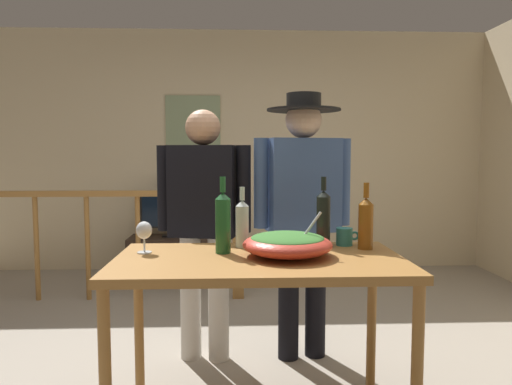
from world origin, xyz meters
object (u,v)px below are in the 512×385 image
stair_railing (135,230)px  wine_bottle_dark (323,217)px  serving_table (259,276)px  flat_screen_tv (171,211)px  wine_glass (144,232)px  wine_bottle_clear (242,223)px  salad_bowl (287,243)px  person_standing_right (303,201)px  wine_bottle_green (223,221)px  framed_picture (193,127)px  mug_teal (345,237)px  wine_bottle_amber (366,222)px  tv_console (172,256)px  person_standing_left (204,214)px

stair_railing → wine_bottle_dark: bearing=-52.9°
serving_table → flat_screen_tv: bearing=105.8°
wine_glass → wine_bottle_clear: wine_bottle_clear is taller
stair_railing → wine_bottle_clear: size_ratio=8.85×
salad_bowl → person_standing_right: size_ratio=0.25×
wine_bottle_clear → stair_railing: bearing=117.6°
wine_bottle_green → wine_bottle_clear: size_ratio=1.19×
wine_bottle_dark → framed_picture: bearing=107.8°
wine_bottle_green → mug_teal: (0.63, 0.17, -0.11)m
wine_glass → wine_bottle_dark: bearing=7.8°
wine_bottle_amber → flat_screen_tv: bearing=117.0°
salad_bowl → serving_table: bearing=-171.6°
flat_screen_tv → serving_table: 2.90m
person_standing_right → salad_bowl: bearing=65.8°
framed_picture → wine_glass: (0.03, -3.00, -0.66)m
tv_console → person_standing_right: (1.10, -2.07, 0.79)m
wine_bottle_green → mug_teal: bearing=14.6°
framed_picture → person_standing_left: size_ratio=0.44×
wine_bottle_amber → mug_teal: 0.16m
framed_picture → wine_bottle_amber: bearing=-69.1°
wine_bottle_clear → person_standing_left: bearing=114.4°
serving_table → mug_teal: (0.46, 0.27, 0.13)m
serving_table → wine_bottle_green: 0.31m
wine_glass → stair_railing: bearing=103.3°
framed_picture → wine_bottle_clear: 2.98m
wine_bottle_amber → person_standing_left: 1.04m
wine_glass → person_standing_left: person_standing_left is taller
person_standing_left → tv_console: bearing=-66.2°
stair_railing → serving_table: (1.00, -2.02, 0.11)m
wine_bottle_green → mug_teal: wine_bottle_green is taller
stair_railing → wine_bottle_clear: wine_bottle_clear is taller
wine_glass → wine_bottle_dark: wine_bottle_dark is taller
wine_bottle_amber → wine_bottle_green: bearing=-174.6°
stair_railing → salad_bowl: salad_bowl is taller
wine_bottle_amber → person_standing_right: (-0.24, 0.59, 0.05)m
wine_bottle_dark → wine_bottle_green: size_ratio=0.98×
wine_bottle_dark → person_standing_left: bearing=141.6°
person_standing_right → stair_railing: bearing=-54.6°
framed_picture → wine_glass: bearing=-89.5°
framed_picture → mug_teal: bearing=-69.9°
wine_glass → serving_table: bearing=-12.0°
tv_console → mug_teal: size_ratio=7.43×
person_standing_right → wine_bottle_green: bearing=43.0°
tv_console → mug_teal: bearing=-63.9°
framed_picture → salad_bowl: size_ratio=1.64×
salad_bowl → wine_bottle_clear: wine_bottle_clear is taller
wine_bottle_dark → person_standing_left: person_standing_left is taller
serving_table → wine_bottle_amber: 0.61m
flat_screen_tv → mug_teal: bearing=-63.6°
wine_bottle_amber → person_standing_left: (-0.85, 0.59, -0.03)m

